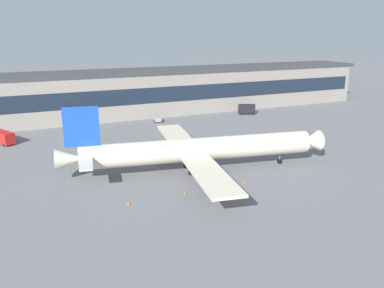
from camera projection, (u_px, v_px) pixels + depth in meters
name	position (u px, v px, depth m)	size (l,w,h in m)	color
ground_plane	(192.00, 166.00, 89.09)	(600.00, 600.00, 0.00)	slate
terminal_building	(122.00, 93.00, 140.06)	(198.05, 19.49, 15.99)	gray
airliner	(195.00, 150.00, 84.57)	(58.32, 50.44, 15.24)	beige
belt_loader	(74.00, 131.00, 115.68)	(4.26, 6.68, 1.95)	white
fuel_truck	(3.00, 137.00, 106.26)	(6.38, 8.74, 3.35)	red
stair_truck	(246.00, 109.00, 144.12)	(6.45, 4.71, 3.55)	black
baggage_tug	(157.00, 119.00, 131.69)	(2.49, 3.83, 1.85)	gray
traffic_cone_0	(128.00, 203.00, 69.19)	(0.48, 0.48, 0.60)	#F2590C
traffic_cone_1	(245.00, 181.00, 79.37)	(0.45, 0.45, 0.56)	#F2590C
traffic_cone_2	(185.00, 191.00, 74.08)	(0.52, 0.52, 0.65)	#F2590C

